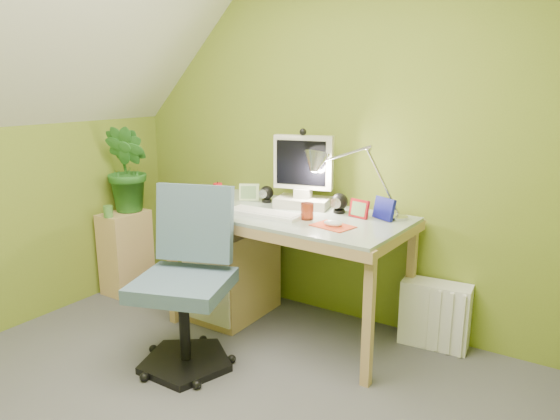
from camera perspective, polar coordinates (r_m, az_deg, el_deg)
The scene contains 19 objects.
wall_back at distance 3.42m, azimuth 5.51°, elevation 7.74°, with size 3.20×0.01×2.40m, color olive.
desk at distance 3.30m, azimuth 0.89°, elevation -6.89°, with size 1.46×0.73×0.78m, color tan, non-canonical shape.
monitor at distance 3.28m, azimuth 2.60°, elevation 4.62°, with size 0.37×0.21×0.50m, color beige, non-canonical shape.
speaker_left at distance 3.44m, azimuth -1.49°, elevation 1.76°, with size 0.09×0.09×0.11m, color black, non-canonical shape.
speaker_right at distance 3.18m, azimuth 6.60°, elevation 0.76°, with size 0.10×0.10×0.12m, color black, non-canonical shape.
keyboard at distance 3.11m, azimuth -1.70°, elevation -0.39°, with size 0.48×0.15×0.02m, color white.
mousepad at distance 2.88m, azimuth 5.87°, elevation -1.78°, with size 0.22×0.16×0.01m, color #DF4622.
mouse at distance 2.88m, azimuth 5.88°, elevation -1.48°, with size 0.11×0.07×0.04m, color silver.
amber_tumbler at distance 3.01m, azimuth 3.03°, elevation -0.14°, with size 0.08×0.08×0.10m, color maroon.
candle_cluster at distance 3.52m, azimuth -7.31°, elevation 1.95°, with size 0.15×0.13×0.11m, color red, non-canonical shape.
photo_frame_red at distance 3.08m, azimuth 8.76°, elevation 0.15°, with size 0.13×0.02×0.11m, color #AE1218.
photo_frame_blue at distance 3.06m, azimuth 11.46°, elevation 0.15°, with size 0.15×0.02×0.13m, color navy.
photo_frame_green at distance 3.50m, azimuth -3.43°, elevation 1.98°, with size 0.13×0.02×0.12m, color beige.
desk_lamp at distance 3.07m, azimuth 9.91°, elevation 4.95°, with size 0.58×0.25×0.62m, color silver, non-canonical shape.
side_ledge at distance 4.11m, azimuth -16.69°, elevation -4.48°, with size 0.23×0.35×0.62m, color tan.
potted_plant at distance 3.96m, azimuth -16.41°, elevation 4.35°, with size 0.36×0.29×0.65m, color #276521.
green_cup at distance 3.91m, azimuth -18.51°, elevation -0.16°, with size 0.07×0.07×0.09m, color #4E8939.
task_chair at distance 2.89m, azimuth -10.78°, elevation -7.79°, with size 0.56×0.56×1.01m, color #465F73, non-canonical shape.
radiator at distance 3.31m, azimuth 16.79°, elevation -11.02°, with size 0.40×0.16×0.40m, color white.
Camera 1 is at (1.56, -1.42, 1.56)m, focal length 33.00 mm.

